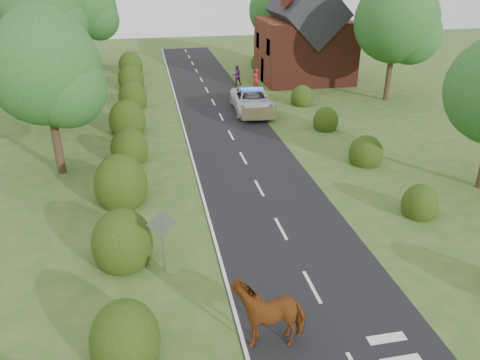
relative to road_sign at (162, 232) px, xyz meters
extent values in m
plane|color=#35591F|center=(5.00, -2.00, -1.65)|extent=(120.00, 120.00, 0.00)
cube|color=black|center=(5.00, 13.00, -1.64)|extent=(6.00, 70.00, 0.02)
cube|color=white|center=(5.00, -2.00, -1.63)|extent=(0.12, 1.80, 0.01)
cube|color=white|center=(5.00, 2.00, -1.63)|extent=(0.12, 1.80, 0.01)
cube|color=white|center=(5.00, 6.00, -1.63)|extent=(0.12, 1.80, 0.01)
cube|color=white|center=(5.00, 10.00, -1.63)|extent=(0.12, 1.80, 0.01)
cube|color=white|center=(5.00, 14.00, -1.63)|extent=(0.12, 1.80, 0.01)
cube|color=white|center=(5.00, 18.00, -1.63)|extent=(0.12, 1.80, 0.01)
cube|color=white|center=(5.00, 22.00, -1.63)|extent=(0.12, 1.80, 0.01)
cube|color=white|center=(5.00, 26.00, -1.63)|extent=(0.12, 1.80, 0.01)
cube|color=white|center=(5.00, 30.00, -1.63)|extent=(0.12, 1.80, 0.01)
cube|color=white|center=(5.00, 34.00, -1.63)|extent=(0.12, 1.80, 0.01)
cube|color=white|center=(5.00, 38.00, -1.63)|extent=(0.12, 1.80, 0.01)
cube|color=white|center=(5.00, 42.00, -1.63)|extent=(0.12, 1.80, 0.01)
cube|color=white|center=(5.00, 46.00, -1.63)|extent=(0.12, 1.80, 0.01)
cube|color=white|center=(2.10, 13.00, -1.63)|extent=(0.12, 70.00, 0.01)
cube|color=white|center=(6.40, -4.80, -1.63)|extent=(1.20, 0.35, 0.01)
ellipsoid|color=black|center=(-1.30, -4.00, -0.99)|extent=(2.00, 2.10, 2.40)
ellipsoid|color=black|center=(-1.50, 1.00, -0.91)|extent=(2.30, 2.41, 2.70)
ellipsoid|color=black|center=(-1.70, 6.00, -0.83)|extent=(2.50, 2.62, 3.00)
ellipsoid|color=black|center=(-1.40, 11.00, -0.97)|extent=(2.10, 2.20, 2.50)
ellipsoid|color=black|center=(-1.60, 16.00, -0.88)|extent=(2.40, 2.52, 2.80)
ellipsoid|color=black|center=(-1.30, 22.00, -0.94)|extent=(2.20, 2.31, 2.60)
ellipsoid|color=black|center=(-1.50, 28.00, -0.91)|extent=(2.30, 2.41, 2.70)
ellipsoid|color=black|center=(-1.60, 34.00, -0.88)|extent=(2.40, 2.52, 2.80)
ellipsoid|color=black|center=(11.40, 2.00, -1.13)|extent=(1.60, 1.68, 1.90)
ellipsoid|color=black|center=(11.60, 8.00, -1.08)|extent=(1.90, 2.00, 2.10)
ellipsoid|color=black|center=(11.50, 14.00, -1.10)|extent=(1.70, 1.78, 2.00)
ellipsoid|color=black|center=(11.80, 20.00, -1.10)|extent=(1.80, 1.89, 2.00)
ellipsoid|color=black|center=(11.60, 34.00, -1.10)|extent=(1.70, 1.78, 2.00)
cylinder|color=#332316|center=(-5.00, 10.00, 0.33)|extent=(0.44, 0.44, 3.96)
sphere|color=#184819|center=(-5.00, 10.00, 3.93)|extent=(5.60, 5.60, 5.60)
sphere|color=#447E35|center=(-4.02, 9.44, 3.03)|extent=(3.92, 3.92, 3.92)
cylinder|color=#332316|center=(-6.50, 18.00, 0.22)|extent=(0.44, 0.44, 3.74)
sphere|color=#184819|center=(-6.50, 18.00, 3.62)|extent=(5.60, 5.60, 5.60)
sphere|color=#447E35|center=(-5.52, 17.44, 2.77)|extent=(3.92, 3.92, 3.92)
cylinder|color=#332316|center=(-8.00, 28.00, 0.77)|extent=(0.44, 0.44, 4.84)
sphere|color=#184819|center=(-8.00, 28.00, 5.17)|extent=(6.80, 6.80, 6.80)
sphere|color=#447E35|center=(-6.81, 27.32, 4.07)|extent=(4.76, 4.76, 4.76)
cylinder|color=#332316|center=(-5.50, 38.00, 0.44)|extent=(0.44, 0.44, 4.18)
sphere|color=#184819|center=(-5.50, 38.00, 4.24)|extent=(6.00, 6.00, 6.00)
sphere|color=#447E35|center=(-4.45, 37.40, 3.29)|extent=(4.20, 4.20, 4.20)
cylinder|color=#332316|center=(19.00, 20.00, 0.55)|extent=(0.44, 0.44, 4.40)
sphere|color=#184819|center=(19.00, 20.00, 4.55)|extent=(6.40, 6.40, 6.40)
sphere|color=#447E35|center=(20.12, 19.36, 3.55)|extent=(4.48, 4.48, 4.48)
cylinder|color=#332316|center=(14.00, 36.00, 0.33)|extent=(0.44, 0.44, 3.96)
sphere|color=#184819|center=(14.00, 36.00, 3.93)|extent=(6.00, 6.00, 6.00)
sphere|color=#447E35|center=(15.05, 35.40, 3.03)|extent=(4.20, 4.20, 4.20)
cylinder|color=gray|center=(0.00, 0.00, -0.55)|extent=(0.08, 0.08, 2.20)
cube|color=gray|center=(0.00, 0.00, 0.35)|extent=(1.06, 0.04, 1.06)
cube|color=#5F261A|center=(14.50, 28.00, 1.10)|extent=(8.00, 7.00, 5.50)
cube|color=black|center=(14.50, 28.00, 4.55)|extent=(5.94, 7.40, 5.94)
imported|color=#5A230C|center=(2.91, -3.96, -0.78)|extent=(2.47, 1.31, 1.75)
imported|color=silver|center=(7.50, 18.92, -0.83)|extent=(3.03, 6.08, 1.65)
cube|color=yellow|center=(7.35, 15.92, -0.91)|extent=(2.47, 0.18, 0.91)
cube|color=blue|center=(7.50, 18.92, 0.08)|extent=(1.66, 0.36, 0.14)
imported|color=maroon|center=(9.29, 25.35, -0.74)|extent=(0.80, 0.72, 1.83)
imported|color=#51205A|center=(7.98, 27.44, -0.77)|extent=(0.88, 0.70, 1.76)
camera|label=1|loc=(-0.06, -14.48, 8.75)|focal=35.00mm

